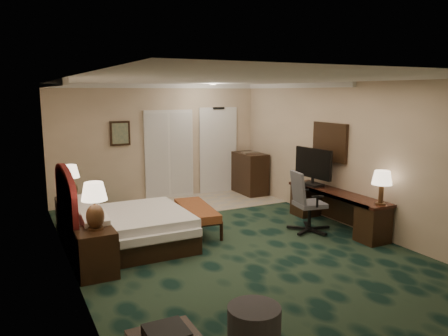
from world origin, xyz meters
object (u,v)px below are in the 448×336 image
tv (313,167)px  lamp_far (71,182)px  nightstand_near (96,253)px  bed_bench (197,219)px  lamp_near (95,206)px  nightstand_far (71,214)px  bed (131,230)px  desk_chair (310,201)px  ottoman (254,325)px  desk (336,210)px  minibar (250,173)px

tv → lamp_far: bearing=156.9°
nightstand_near → bed_bench: (1.99, 1.10, -0.08)m
lamp_near → lamp_far: size_ratio=1.07×
nightstand_far → bed_bench: bearing=-30.1°
bed → nightstand_near: size_ratio=2.79×
bed → desk_chair: (3.12, -0.67, 0.27)m
nightstand_near → ottoman: 2.67m
lamp_far → tv: tv is taller
lamp_near → ottoman: lamp_near is taller
lamp_near → desk: bearing=2.2°
lamp_far → desk_chair: 4.37m
nightstand_near → tv: tv is taller
bed → tv: (3.67, -0.03, 0.77)m
desk → desk_chair: bearing=177.8°
nightstand_near → lamp_near: 0.66m
desk → nightstand_far: bearing=155.1°
bed_bench → desk: (2.45, -0.91, 0.10)m
nightstand_far → desk_chair: (3.87, -2.05, 0.26)m
bed_bench → nightstand_far: bearing=157.3°
lamp_far → bed: bearing=-63.1°
lamp_near → desk: 4.47m
nightstand_near → tv: size_ratio=0.67×
lamp_far → bed_bench: size_ratio=0.44×
desk_chair → minibar: size_ratio=1.10×
lamp_far → desk_chair: bearing=-28.3°
nightstand_far → desk: (4.47, -2.08, 0.04)m
nightstand_far → bed_bench: size_ratio=0.42×
desk_chair → lamp_near: bearing=-167.4°
lamp_near → minibar: (4.38, 3.29, -0.47)m
bed_bench → ottoman: (-0.89, -3.53, -0.05)m
nightstand_near → minibar: 5.52m
bed → bed_bench: 1.29m
lamp_far → minibar: size_ratio=0.61×
ottoman → desk: size_ratio=0.23×
nightstand_far → tv: 4.70m
lamp_near → desk_chair: size_ratio=0.59×
bed → minibar: size_ratio=1.77×
nightstand_far → lamp_far: bearing=22.8°
bed → tv: 3.75m
lamp_near → desk_chair: 3.85m
minibar → bed: bearing=-146.5°
desk_chair → minibar: (0.55, 3.10, -0.05)m
desk_chair → ottoman: bearing=-126.3°
lamp_near → lamp_far: bearing=90.2°
desk_chair → minibar: 3.15m
nightstand_near → bed: bearing=50.7°
bed → lamp_near: (-0.70, -0.86, 0.69)m
nightstand_near → ottoman: nightstand_near is taller
bed_bench → tv: tv is taller
lamp_near → lamp_far: lamp_near is taller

